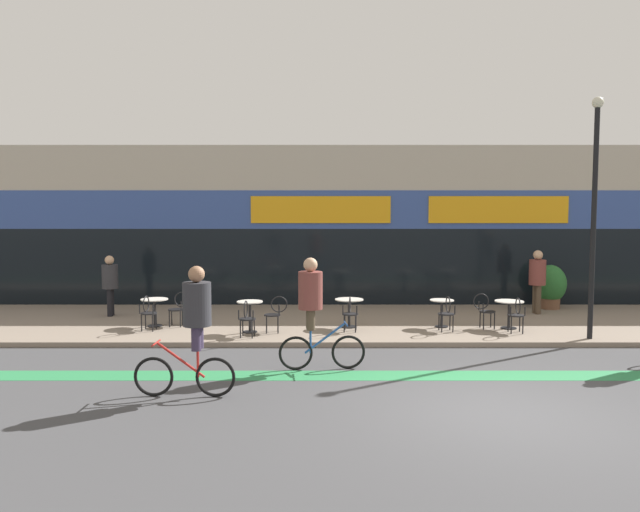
% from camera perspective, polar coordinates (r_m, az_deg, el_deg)
% --- Properties ---
extents(ground_plane, '(120.00, 120.00, 0.00)m').
position_cam_1_polar(ground_plane, '(10.45, 16.25, -13.60)').
color(ground_plane, '#424244').
extents(sidewalk_slab, '(40.00, 5.50, 0.12)m').
position_cam_1_polar(sidewalk_slab, '(17.32, 9.62, -6.03)').
color(sidewalk_slab, gray).
rests_on(sidewalk_slab, ground).
extents(storefront_facade, '(40.00, 4.06, 5.13)m').
position_cam_1_polar(storefront_facade, '(21.69, 7.69, 2.76)').
color(storefront_facade, '#B2A899').
rests_on(storefront_facade, ground).
extents(bike_lane_stripe, '(36.00, 0.70, 0.01)m').
position_cam_1_polar(bike_lane_stripe, '(12.43, 13.51, -10.59)').
color(bike_lane_stripe, '#2D844C').
rests_on(bike_lane_stripe, ground).
extents(bistro_table_0, '(0.70, 0.70, 0.72)m').
position_cam_1_polar(bistro_table_0, '(16.74, -14.63, -4.50)').
color(bistro_table_0, black).
rests_on(bistro_table_0, sidewalk_slab).
extents(bistro_table_1, '(0.64, 0.64, 0.78)m').
position_cam_1_polar(bistro_table_1, '(15.49, -6.17, -4.97)').
color(bistro_table_1, black).
rests_on(bistro_table_1, sidewalk_slab).
extents(bistro_table_2, '(0.73, 0.73, 0.73)m').
position_cam_1_polar(bistro_table_2, '(16.08, 2.95, -4.68)').
color(bistro_table_2, black).
rests_on(bistro_table_2, sidewalk_slab).
extents(bistro_table_3, '(0.61, 0.61, 0.71)m').
position_cam_1_polar(bistro_table_3, '(16.39, 11.34, -4.68)').
color(bistro_table_3, black).
rests_on(bistro_table_3, sidewalk_slab).
extents(bistro_table_4, '(0.72, 0.72, 0.71)m').
position_cam_1_polar(bistro_table_4, '(16.60, 17.17, -4.63)').
color(bistro_table_4, black).
rests_on(bistro_table_4, sidewalk_slab).
extents(cafe_chair_0_near, '(0.43, 0.59, 0.90)m').
position_cam_1_polar(cafe_chair_0_near, '(16.14, -15.22, -4.82)').
color(cafe_chair_0_near, black).
rests_on(cafe_chair_0_near, sidewalk_slab).
extents(cafe_chair_0_side, '(0.58, 0.41, 0.90)m').
position_cam_1_polar(cafe_chair_0_side, '(16.59, -12.53, -4.52)').
color(cafe_chair_0_side, black).
rests_on(cafe_chair_0_side, sidewalk_slab).
extents(cafe_chair_1_near, '(0.43, 0.59, 0.90)m').
position_cam_1_polar(cafe_chair_1_near, '(14.88, -6.46, -5.48)').
color(cafe_chair_1_near, black).
rests_on(cafe_chair_1_near, sidewalk_slab).
extents(cafe_chair_1_side, '(0.59, 0.43, 0.90)m').
position_cam_1_polar(cafe_chair_1_side, '(15.44, -3.85, -5.09)').
color(cafe_chair_1_side, black).
rests_on(cafe_chair_1_side, sidewalk_slab).
extents(cafe_chair_2_near, '(0.44, 0.59, 0.90)m').
position_cam_1_polar(cafe_chair_2_near, '(15.46, 3.03, -5.08)').
color(cafe_chair_2_near, black).
rests_on(cafe_chair_2_near, sidewalk_slab).
extents(cafe_chair_3_near, '(0.42, 0.59, 0.90)m').
position_cam_1_polar(cafe_chair_3_near, '(15.78, 11.79, -4.97)').
color(cafe_chair_3_near, black).
rests_on(cafe_chair_3_near, sidewalk_slab).
extents(cafe_chair_4_near, '(0.42, 0.58, 0.90)m').
position_cam_1_polar(cafe_chair_4_near, '(16.01, 17.81, -4.96)').
color(cafe_chair_4_near, black).
rests_on(cafe_chair_4_near, sidewalk_slab).
extents(cafe_chair_4_side, '(0.59, 0.42, 0.90)m').
position_cam_1_polar(cafe_chair_4_side, '(16.42, 15.08, -4.66)').
color(cafe_chair_4_side, black).
rests_on(cafe_chair_4_side, sidewalk_slab).
extents(planter_pot, '(0.95, 0.95, 1.33)m').
position_cam_1_polar(planter_pot, '(20.17, 20.57, -2.58)').
color(planter_pot, brown).
rests_on(planter_pot, sidewalk_slab).
extents(lamp_post, '(0.26, 0.26, 5.60)m').
position_cam_1_polar(lamp_post, '(15.79, 24.06, 4.55)').
color(lamp_post, black).
rests_on(lamp_post, sidewalk_slab).
extents(cyclist_0, '(1.74, 0.51, 2.23)m').
position_cam_1_polar(cyclist_0, '(10.74, -11.15, -5.68)').
color(cyclist_0, black).
rests_on(cyclist_0, ground).
extents(cyclist_2, '(1.72, 0.56, 2.23)m').
position_cam_1_polar(cyclist_2, '(12.26, -0.40, -4.32)').
color(cyclist_2, black).
rests_on(cyclist_2, ground).
extents(pedestrian_near_end, '(0.53, 0.53, 1.84)m').
position_cam_1_polar(pedestrian_near_end, '(19.08, 19.52, -1.75)').
color(pedestrian_near_end, '#4C3D2D').
rests_on(pedestrian_near_end, sidewalk_slab).
extents(pedestrian_far_end, '(0.47, 0.47, 1.72)m').
position_cam_1_polar(pedestrian_far_end, '(18.61, -18.38, -2.10)').
color(pedestrian_far_end, black).
rests_on(pedestrian_far_end, sidewalk_slab).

